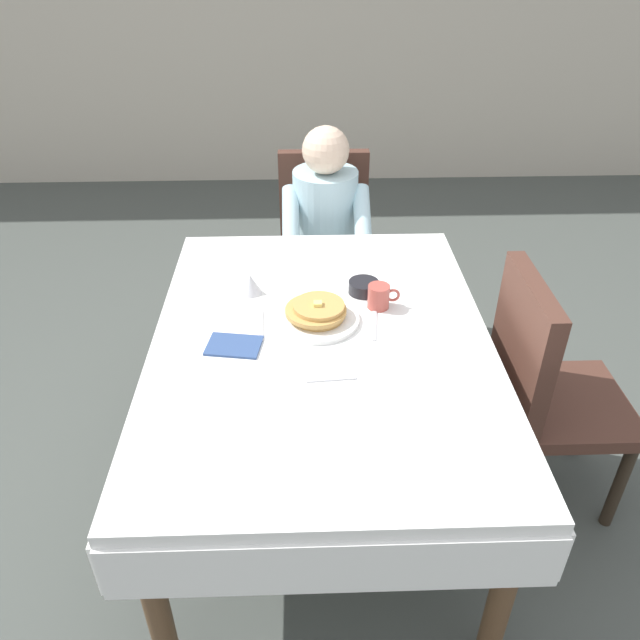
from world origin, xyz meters
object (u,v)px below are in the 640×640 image
breakfast_stack (317,311)px  cup_coffee (379,296)px  fork_left_of_plate (261,325)px  plate_breakfast (318,319)px  chair_diner (324,236)px  diner_person (325,224)px  bowl_butter (364,287)px  knife_right_of_plate (374,323)px  spoon_near_edge (331,379)px  dining_table_main (322,359)px  chair_right_side (543,382)px  syrup_pitcher (251,284)px

breakfast_stack → cup_coffee: (0.22, 0.08, 0.00)m
fork_left_of_plate → plate_breakfast: bearing=-86.8°
chair_diner → diner_person: 0.21m
breakfast_stack → bowl_butter: 0.25m
cup_coffee → fork_left_of_plate: bearing=-165.7°
knife_right_of_plate → spoon_near_edge: bearing=158.0°
dining_table_main → fork_left_of_plate: 0.23m
diner_person → cup_coffee: 0.86m
chair_right_side → cup_coffee: 0.64m
fork_left_of_plate → syrup_pitcher: bearing=9.4°
fork_left_of_plate → chair_right_side: bearing=-97.2°
dining_table_main → cup_coffee: 0.30m
cup_coffee → chair_diner: bearing=98.7°
syrup_pitcher → chair_diner: bearing=71.2°
chair_right_side → syrup_pitcher: size_ratio=11.63×
chair_right_side → cup_coffee: size_ratio=8.23×
breakfast_stack → cup_coffee: cup_coffee is taller
dining_table_main → spoon_near_edge: 0.24m
dining_table_main → plate_breakfast: 0.14m
plate_breakfast → cup_coffee: 0.23m
fork_left_of_plate → knife_right_of_plate: (0.38, -0.00, 0.00)m
dining_table_main → bowl_butter: bowl_butter is taller
cup_coffee → fork_left_of_plate: size_ratio=0.63×
knife_right_of_plate → spoon_near_edge: size_ratio=1.33×
breakfast_stack → spoon_near_edge: 0.32m
bowl_butter → spoon_near_edge: bowl_butter is taller
dining_table_main → chair_diner: size_ratio=1.64×
chair_diner → knife_right_of_plate: size_ratio=4.65×
dining_table_main → chair_right_side: 0.78m
chair_right_side → bowl_butter: size_ratio=8.45×
breakfast_stack → syrup_pitcher: (-0.24, 0.19, -0.00)m
bowl_butter → spoon_near_edge: (-0.14, -0.49, -0.02)m
breakfast_stack → knife_right_of_plate: bearing=-6.8°
chair_diner → fork_left_of_plate: size_ratio=5.17×
diner_person → syrup_pitcher: 0.79m
diner_person → bowl_butter: size_ratio=10.18×
diner_person → knife_right_of_plate: (0.13, -0.94, 0.07)m
breakfast_stack → bowl_butter: breakfast_stack is taller
chair_diner → syrup_pitcher: chair_diner is taller
chair_diner → spoon_near_edge: 1.40m
breakfast_stack → fork_left_of_plate: breakfast_stack is taller
diner_person → fork_left_of_plate: size_ratio=6.22×
chair_diner → breakfast_stack: size_ratio=4.51×
chair_diner → diner_person: bearing=90.0°
syrup_pitcher → plate_breakfast: bearing=-39.3°
diner_person → breakfast_stack: size_ratio=5.43×
plate_breakfast → bowl_butter: (0.17, 0.18, 0.01)m
diner_person → cup_coffee: size_ratio=9.91×
bowl_butter → breakfast_stack: bearing=-133.8°
breakfast_stack → bowl_butter: size_ratio=1.87×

